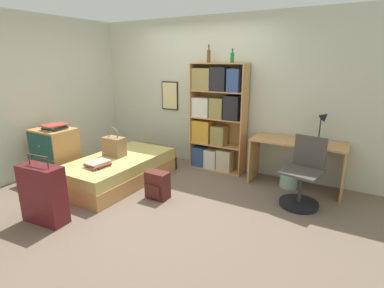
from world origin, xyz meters
The scene contains 17 objects.
ground_plane centered at (0.00, 0.00, 0.00)m, with size 14.00×14.00×0.00m, color #756051.
wall_back centered at (0.00, 1.49, 1.30)m, with size 10.00×0.09×2.60m.
wall_left centered at (-2.20, 0.00, 1.30)m, with size 0.06×10.00×2.60m.
bed centered at (-0.74, 0.02, 0.20)m, with size 0.98×1.85×0.40m.
handbag centered at (-0.85, 0.05, 0.56)m, with size 0.34×0.21×0.46m.
book_stack_on_bed centered at (-0.70, -0.45, 0.44)m, with size 0.32×0.35×0.07m.
suitcase centered at (-0.63, -1.37, 0.35)m, with size 0.57×0.28×0.84m.
dresser centered at (-1.69, -0.41, 0.42)m, with size 0.62×0.53×0.83m.
magazine_pile_on_dresser centered at (-1.63, -0.41, 0.88)m, with size 0.35×0.38×0.08m.
bookcase centered at (0.32, 1.28, 0.92)m, with size 0.95×0.32×1.83m.
bottle_green centered at (0.17, 1.31, 1.94)m, with size 0.06×0.06×0.29m.
bottle_brown centered at (0.61, 1.25, 1.91)m, with size 0.06×0.06×0.22m.
desk centered at (1.73, 1.18, 0.52)m, with size 1.36×0.53×0.72m.
desk_lamp centered at (2.03, 1.27, 1.04)m, with size 0.19×0.14×0.47m.
desk_chair centered at (1.93, 0.62, 0.29)m, with size 0.54×0.54×0.92m.
backpack centered at (0.15, -0.18, 0.19)m, with size 0.32×0.22×0.38m.
waste_bin centered at (1.66, 1.13, 0.15)m, with size 0.27×0.27×0.30m.
Camera 1 is at (2.50, -3.28, 1.88)m, focal length 28.00 mm.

